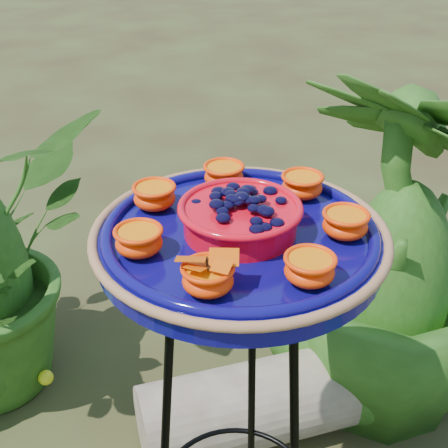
% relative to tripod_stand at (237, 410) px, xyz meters
% --- Properties ---
extents(tripod_stand, '(0.39, 0.39, 0.83)m').
position_rel_tripod_stand_xyz_m(tripod_stand, '(0.00, 0.00, 0.00)').
color(tripod_stand, black).
rests_on(tripod_stand, ground).
extents(feeder_dish, '(0.54, 0.54, 0.10)m').
position_rel_tripod_stand_xyz_m(feeder_dish, '(-0.00, -0.00, 0.36)').
color(feeder_dish, '#0A0759').
rests_on(feeder_dish, tripod_stand).
extents(driftwood_log, '(0.71, 0.35, 0.23)m').
position_rel_tripod_stand_xyz_m(driftwood_log, '(0.13, 0.38, -0.39)').
color(driftwood_log, tan).
rests_on(driftwood_log, ground).
extents(shrub_back_right, '(0.76, 0.76, 0.97)m').
position_rel_tripod_stand_xyz_m(shrub_back_right, '(0.48, 0.49, -0.02)').
color(shrub_back_right, '#244D14').
rests_on(shrub_back_right, ground).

